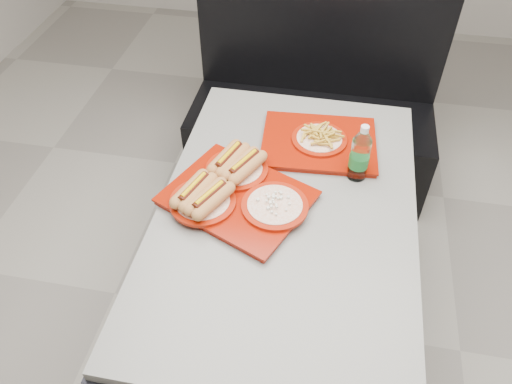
% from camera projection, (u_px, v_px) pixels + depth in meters
% --- Properties ---
extents(ground, '(6.00, 6.00, 0.00)m').
position_uv_depth(ground, '(280.00, 321.00, 2.28)').
color(ground, '#9C978C').
rests_on(ground, ground).
extents(diner_table, '(0.92, 1.42, 0.75)m').
position_uv_depth(diner_table, '(285.00, 239.00, 1.87)').
color(diner_table, black).
rests_on(diner_table, ground).
extents(booth_bench, '(1.30, 0.57, 1.35)m').
position_uv_depth(booth_bench, '(312.00, 111.00, 2.76)').
color(booth_bench, black).
rests_on(booth_bench, ground).
extents(tray_near, '(0.59, 0.53, 0.10)m').
position_uv_depth(tray_near, '(234.00, 190.00, 1.77)').
color(tray_near, maroon).
rests_on(tray_near, diner_table).
extents(tray_far, '(0.47, 0.38, 0.09)m').
position_uv_depth(tray_far, '(319.00, 140.00, 1.99)').
color(tray_far, maroon).
rests_on(tray_far, diner_table).
extents(water_bottle, '(0.07, 0.07, 0.23)m').
position_uv_depth(water_bottle, '(360.00, 156.00, 1.80)').
color(water_bottle, silver).
rests_on(water_bottle, diner_table).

